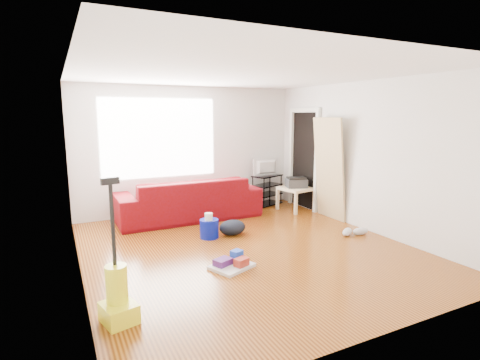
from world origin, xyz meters
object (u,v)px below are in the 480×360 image
cleaning_tray (232,263)px  backpack (232,235)px  side_table (296,191)px  bucket (209,238)px  vacuum (118,296)px  sofa (189,218)px  tv_stand (267,190)px

cleaning_tray → backpack: cleaning_tray is taller
side_table → bucket: size_ratio=2.26×
backpack → vacuum: vacuum is taller
sofa → tv_stand: size_ratio=3.58×
sofa → backpack: 1.31m
sofa → side_table: (2.18, -0.39, 0.40)m
sofa → bucket: size_ratio=8.86×
sofa → cleaning_tray: size_ratio=4.31×
tv_stand → cleaning_tray: bearing=-148.3°
tv_stand → side_table: tv_stand is taller
sofa → side_table: bearing=169.8°
sofa → tv_stand: (1.88, 0.27, 0.34)m
vacuum → cleaning_tray: bearing=9.6°
tv_stand → vacuum: vacuum is taller
side_table → vacuum: (-3.95, -2.76, -0.15)m
cleaning_tray → backpack: bearing=64.7°
sofa → vacuum: (-1.77, -3.15, 0.25)m
bucket → cleaning_tray: cleaning_tray is taller
bucket → backpack: bearing=-3.5°
backpack → cleaning_tray: bearing=-118.3°
tv_stand → vacuum: bearing=-157.3°
backpack → vacuum: size_ratio=0.32×
side_table → vacuum: size_ratio=0.49×
bucket → backpack: size_ratio=0.68×
side_table → backpack: bearing=-154.7°
cleaning_tray → sofa: bearing=84.1°
tv_stand → backpack: 2.23m
side_table → cleaning_tray: bearing=-139.4°
sofa → side_table: side_table is taller
side_table → cleaning_tray: size_ratio=1.10×
side_table → bucket: 2.45m
bucket → cleaning_tray: bearing=-98.2°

